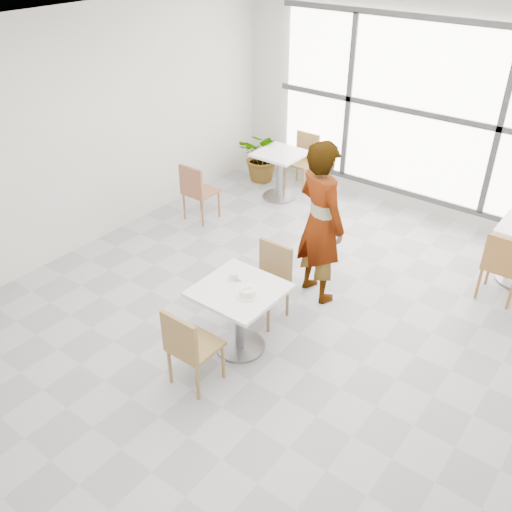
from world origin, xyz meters
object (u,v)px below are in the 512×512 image
Objects in this scene: bg_chair_left_far at (304,157)px; bg_table_left at (280,169)px; coffee_cup at (234,276)px; person at (321,223)px; oatmeal_bowl at (247,292)px; chair_far at (270,277)px; plant_left at (264,156)px; main_table at (240,307)px; chair_near at (189,345)px; bg_chair_right_near at (503,263)px; bg_chair_left_near at (197,189)px.

bg_table_left is at bearing -94.40° from bg_chair_left_far.
coffee_cup is 1.24m from person.
chair_far is at bearing 109.04° from oatmeal_bowl.
person reaches higher than bg_chair_left_far.
bg_chair_left_far is (-1.56, 3.66, -0.28)m from coffee_cup.
person is at bearing 78.33° from coffee_cup.
person reaches higher than plant_left.
bg_chair_left_far is at bearing 114.35° from main_table.
chair_far reaches higher than main_table.
person is at bearing 72.70° from chair_far.
bg_table_left is at bearing -66.04° from chair_near.
person is 3.35m from plant_left.
chair_near is at bearing -82.14° from coffee_cup.
coffee_cup is (-0.11, 0.81, 0.28)m from chair_near.
coffee_cup is 0.08× the size of person.
plant_left reaches higher than coffee_cup.
chair_near is 1.16× the size of bg_table_left.
coffee_cup reaches higher than bg_table_left.
person is (0.25, 1.21, 0.17)m from coffee_cup.
oatmeal_bowl is 0.24× the size of bg_chair_right_near.
bg_chair_left_near is (-2.10, 1.71, -0.28)m from coffee_cup.
bg_chair_left_far and bg_chair_right_near have the same top height.
person is 2.45m from bg_chair_left_near.
oatmeal_bowl is at bearing 111.65° from person.
person is (-0.03, 1.35, 0.16)m from oatmeal_bowl.
person reaches higher than bg_chair_left_near.
main_table is at bearing -35.51° from coffee_cup.
bg_chair_left_far is (-1.70, 3.76, -0.02)m from main_table.
chair_far is 0.78m from oatmeal_bowl.
person is 2.13m from bg_chair_right_near.
oatmeal_bowl reaches higher than main_table.
chair_near is 4.83m from plant_left.
person is at bearing -93.92° from chair_near.
bg_chair_left_near is 1.00× the size of bg_chair_right_near.
oatmeal_bowl is (0.17, 0.66, 0.29)m from chair_near.
person is (0.21, 0.66, 0.45)m from chair_far.
bg_chair_right_near is (1.94, 1.82, 0.00)m from chair_far.
bg_chair_left_near reaches higher than coffee_cup.
person reaches higher than bg_table_left.
chair_far is 1.00× the size of bg_chair_right_near.
bg_chair_right_near is 1.02× the size of plant_left.
bg_chair_right_near is at bearing -170.87° from bg_chair_left_near.
chair_near reaches higher than main_table.
chair_far is 0.83m from person.
main_table is 0.70m from chair_near.
bg_chair_left_near and bg_chair_right_near have the same top height.
coffee_cup is at bearing -82.14° from chair_near.
bg_chair_left_near is at bearing 140.93° from coffee_cup.
coffee_cup is 3.09m from bg_chair_right_near.
oatmeal_bowl is at bearing -55.29° from plant_left.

